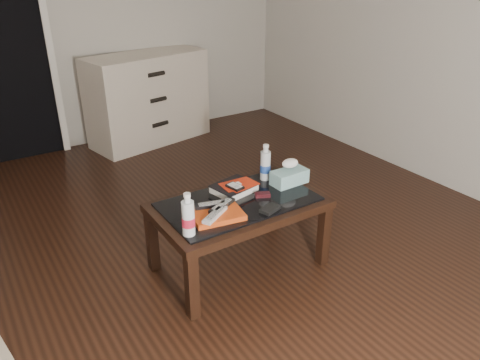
{
  "coord_description": "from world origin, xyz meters",
  "views": [
    {
      "loc": [
        -0.89,
        -2.2,
        1.77
      ],
      "look_at": [
        0.48,
        -0.07,
        0.55
      ],
      "focal_mm": 35.0,
      "sensor_mm": 36.0,
      "label": 1
    }
  ],
  "objects_px": {
    "coffee_table": "(239,210)",
    "water_bottle_left": "(188,214)",
    "water_bottle_right": "(265,162)",
    "dresser": "(148,98)",
    "textbook": "(234,188)",
    "tissue_box": "(289,177)"
  },
  "relations": [
    {
      "from": "dresser",
      "to": "textbook",
      "type": "distance_m",
      "value": 2.29
    },
    {
      "from": "dresser",
      "to": "water_bottle_left",
      "type": "distance_m",
      "value": 2.68
    },
    {
      "from": "coffee_table",
      "to": "dresser",
      "type": "relative_size",
      "value": 0.78
    },
    {
      "from": "dresser",
      "to": "tissue_box",
      "type": "relative_size",
      "value": 5.54
    },
    {
      "from": "dresser",
      "to": "tissue_box",
      "type": "height_order",
      "value": "dresser"
    },
    {
      "from": "water_bottle_left",
      "to": "coffee_table",
      "type": "bearing_deg",
      "value": 22.15
    },
    {
      "from": "water_bottle_left",
      "to": "dresser",
      "type": "bearing_deg",
      "value": 71.72
    },
    {
      "from": "coffee_table",
      "to": "textbook",
      "type": "relative_size",
      "value": 4.0
    },
    {
      "from": "textbook",
      "to": "water_bottle_right",
      "type": "distance_m",
      "value": 0.28
    },
    {
      "from": "coffee_table",
      "to": "water_bottle_right",
      "type": "distance_m",
      "value": 0.39
    },
    {
      "from": "coffee_table",
      "to": "tissue_box",
      "type": "height_order",
      "value": "tissue_box"
    },
    {
      "from": "textbook",
      "to": "tissue_box",
      "type": "bearing_deg",
      "value": -26.81
    },
    {
      "from": "coffee_table",
      "to": "tissue_box",
      "type": "bearing_deg",
      "value": 3.13
    },
    {
      "from": "coffee_table",
      "to": "water_bottle_left",
      "type": "relative_size",
      "value": 4.2
    },
    {
      "from": "water_bottle_left",
      "to": "tissue_box",
      "type": "height_order",
      "value": "water_bottle_left"
    },
    {
      "from": "water_bottle_left",
      "to": "water_bottle_right",
      "type": "relative_size",
      "value": 1.0
    },
    {
      "from": "dresser",
      "to": "textbook",
      "type": "relative_size",
      "value": 5.1
    },
    {
      "from": "dresser",
      "to": "water_bottle_right",
      "type": "height_order",
      "value": "dresser"
    },
    {
      "from": "water_bottle_right",
      "to": "water_bottle_left",
      "type": "bearing_deg",
      "value": -155.54
    },
    {
      "from": "coffee_table",
      "to": "water_bottle_right",
      "type": "xyz_separation_m",
      "value": [
        0.3,
        0.16,
        0.18
      ]
    },
    {
      "from": "textbook",
      "to": "water_bottle_right",
      "type": "xyz_separation_m",
      "value": [
        0.26,
        0.04,
        0.1
      ]
    },
    {
      "from": "textbook",
      "to": "tissue_box",
      "type": "height_order",
      "value": "tissue_box"
    }
  ]
}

